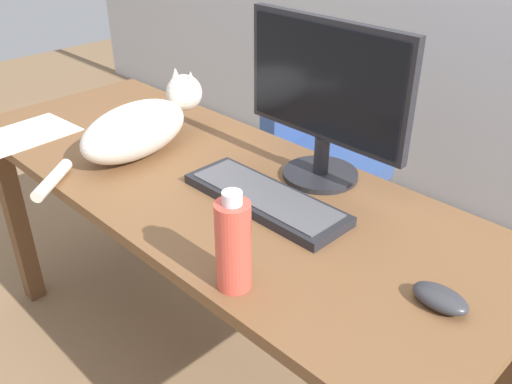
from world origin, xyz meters
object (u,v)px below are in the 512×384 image
Objects in this scene: office_chair at (321,178)px; keyboard at (265,198)px; computer_mouse at (440,298)px; cat at (140,126)px; monitor at (325,96)px; water_bottle at (233,244)px.

keyboard is at bearing -62.75° from office_chair.
office_chair is 1.12m from computer_mouse.
keyboard is 0.49m from computer_mouse.
office_chair reaches higher than cat.
office_chair is 2.17× the size of keyboard.
computer_mouse is at bearing -26.16° from monitor.
office_chair reaches higher than water_bottle.
cat is at bearing -99.81° from office_chair.
office_chair is at bearing 119.16° from water_bottle.
water_bottle is (0.63, -0.22, 0.02)m from cat.
monitor is at bearing 87.73° from keyboard.
water_bottle is at bearing -143.65° from computer_mouse.
monitor is 0.58m from computer_mouse.
monitor is 0.29m from keyboard.
keyboard is at bearing 123.55° from water_bottle.
computer_mouse is 0.52× the size of water_bottle.
keyboard is 0.33m from water_bottle.
office_chair is 8.69× the size of computer_mouse.
monitor is at bearing 109.79° from water_bottle.
office_chair reaches higher than keyboard.
computer_mouse is at bearing 0.50° from cat.
monitor is 0.51m from water_bottle.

